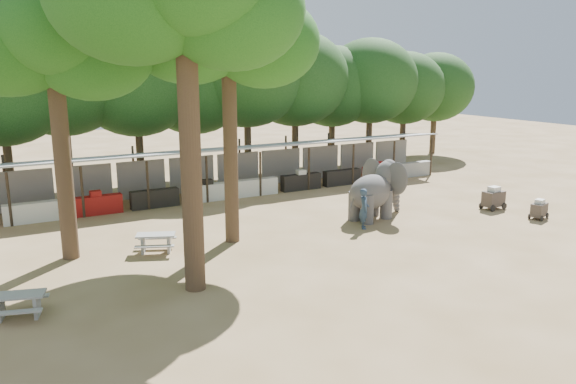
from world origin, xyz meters
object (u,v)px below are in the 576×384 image
picnic_table_near (19,302)px  cart_front (539,209)px  handler (364,209)px  picnic_table_far (156,240)px  elephant (377,190)px  yard_tree_back (222,20)px  yard_tree_left (46,26)px  cart_back (493,198)px

picnic_table_near → cart_front: cart_front is taller
handler → picnic_table_far: 8.87m
elephant → picnic_table_far: 10.35m
yard_tree_back → handler: size_ratio=6.47×
yard_tree_left → yard_tree_back: size_ratio=0.97×
yard_tree_left → elephant: bearing=-4.8°
yard_tree_back → cart_front: bearing=-15.8°
picnic_table_far → cart_front: (16.78, -3.81, -0.02)m
yard_tree_left → handler: size_ratio=6.28×
yard_tree_back → yard_tree_left: bearing=170.5°
cart_front → elephant: bearing=131.6°
handler → picnic_table_near: 13.97m
cart_front → cart_back: cart_back is taller
handler → picnic_table_far: (-8.78, 1.18, -0.41)m
elephant → cart_front: 7.53m
cart_front → handler: bearing=143.7°
picnic_table_far → cart_back: (16.36, -1.54, 0.09)m
yard_tree_back → cart_front: (13.83, -3.91, -8.09)m
picnic_table_far → cart_back: bearing=17.1°
yard_tree_left → yard_tree_back: bearing=-9.5°
yard_tree_back → picnic_table_far: yard_tree_back is taller
elephant → picnic_table_near: bearing=179.7°
handler → picnic_table_near: bearing=130.1°
handler → picnic_table_far: size_ratio=0.96×
elephant → cart_front: (6.46, -3.78, -0.87)m
cart_back → picnic_table_near: bearing=-177.2°
yard_tree_back → handler: 9.72m
handler → cart_front: 8.43m
elephant → cart_back: (6.04, -1.50, -0.77)m
yard_tree_left → picnic_table_near: (-1.89, -4.81, -7.74)m
yard_tree_left → yard_tree_back: 6.09m
handler → yard_tree_back: bearing=107.3°
yard_tree_left → handler: 14.10m
picnic_table_near → yard_tree_left: bearing=84.8°
yard_tree_back → handler: (5.84, -1.27, -7.66)m
elephant → picnic_table_far: bearing=165.9°
yard_tree_back → handler: bearing=-12.3°
yard_tree_left → picnic_table_near: size_ratio=6.44×
cart_front → cart_back: bearing=82.5°
yard_tree_left → picnic_table_far: 8.38m
yard_tree_left → cart_front: size_ratio=10.18×
yard_tree_back → cart_back: size_ratio=9.54×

